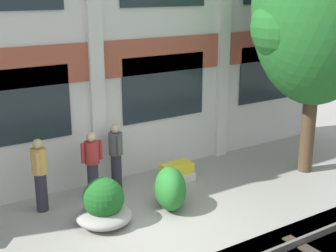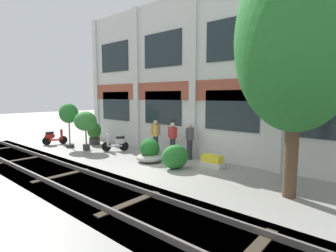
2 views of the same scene
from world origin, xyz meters
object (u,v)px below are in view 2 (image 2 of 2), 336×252
(potted_plant_low_pan, at_px, (86,122))
(potted_plant_tall_urn, at_px, (69,114))
(potted_plant_square_trough, at_px, (212,161))
(topiary_hedge, at_px, (175,157))
(broadleaf_tree, at_px, (297,43))
(scooter_near_curb, at_px, (116,143))
(resident_by_doorway, at_px, (156,136))
(potted_plant_fluted_column, at_px, (94,133))
(resident_near_plants, at_px, (190,140))
(scooter_second_parked, at_px, (54,137))
(resident_watching_tracks, at_px, (173,139))
(potted_plant_wide_bowl, at_px, (150,152))

(potted_plant_low_pan, bearing_deg, potted_plant_tall_urn, -171.58)
(potted_plant_square_trough, bearing_deg, potted_plant_tall_urn, -168.26)
(topiary_hedge, bearing_deg, broadleaf_tree, -1.32)
(scooter_near_curb, distance_m, resident_by_doorway, 2.21)
(scooter_near_curb, bearing_deg, potted_plant_low_pan, -19.19)
(potted_plant_fluted_column, xyz_separation_m, resident_near_plants, (6.48, 0.69, 0.19))
(scooter_second_parked, distance_m, resident_by_doorway, 6.62)
(scooter_second_parked, distance_m, resident_watching_tracks, 7.72)
(potted_plant_tall_urn, distance_m, topiary_hedge, 7.31)
(potted_plant_low_pan, bearing_deg, broadleaf_tree, 1.23)
(resident_by_doorway, xyz_separation_m, topiary_hedge, (2.45, -1.45, -0.42))
(potted_plant_fluted_column, height_order, scooter_near_curb, potted_plant_fluted_column)
(potted_plant_tall_urn, bearing_deg, resident_by_doorway, 22.65)
(resident_near_plants, bearing_deg, potted_plant_square_trough, -13.68)
(resident_by_doorway, relative_size, topiary_hedge, 1.49)
(resident_near_plants, bearing_deg, potted_plant_tall_urn, -158.07)
(potted_plant_wide_bowl, height_order, resident_by_doorway, resident_by_doorway)
(potted_plant_fluted_column, relative_size, topiary_hedge, 1.17)
(scooter_second_parked, height_order, resident_watching_tracks, resident_watching_tracks)
(topiary_hedge, bearing_deg, potted_plant_wide_bowl, 174.55)
(broadleaf_tree, height_order, resident_near_plants, broadleaf_tree)
(broadleaf_tree, xyz_separation_m, potted_plant_wide_bowl, (-5.84, 0.25, -3.85))
(potted_plant_wide_bowl, xyz_separation_m, scooter_second_parked, (-7.13, -0.86, 0.03))
(potted_plant_tall_urn, height_order, resident_by_doorway, potted_plant_tall_urn)
(potted_plant_fluted_column, height_order, scooter_second_parked, potted_plant_fluted_column)
(potted_plant_low_pan, distance_m, resident_by_doorway, 3.86)
(resident_near_plants, bearing_deg, potted_plant_low_pan, -155.80)
(potted_plant_square_trough, height_order, potted_plant_low_pan, potted_plant_low_pan)
(broadleaf_tree, xyz_separation_m, scooter_second_parked, (-12.97, -0.61, -3.82))
(potted_plant_fluted_column, xyz_separation_m, scooter_second_parked, (-1.70, -1.66, -0.26))
(potted_plant_low_pan, height_order, resident_by_doorway, potted_plant_low_pan)
(potted_plant_low_pan, relative_size, scooter_near_curb, 1.79)
(potted_plant_low_pan, distance_m, resident_near_plants, 5.70)
(scooter_near_curb, distance_m, topiary_hedge, 4.47)
(topiary_hedge, bearing_deg, potted_plant_low_pan, -176.89)
(potted_plant_wide_bowl, height_order, topiary_hedge, potted_plant_wide_bowl)
(broadleaf_tree, xyz_separation_m, resident_watching_tracks, (-5.54, 1.45, -3.38))
(scooter_second_parked, bearing_deg, broadleaf_tree, -65.58)
(resident_by_doorway, height_order, resident_watching_tracks, resident_by_doorway)
(potted_plant_wide_bowl, distance_m, potted_plant_low_pan, 4.43)
(broadleaf_tree, distance_m, scooter_near_curb, 9.54)
(broadleaf_tree, xyz_separation_m, topiary_hedge, (-4.28, 0.10, -3.78))
(broadleaf_tree, distance_m, scooter_second_parked, 13.53)
(broadleaf_tree, xyz_separation_m, potted_plant_fluted_column, (-11.27, 1.05, -3.56))
(potted_plant_wide_bowl, xyz_separation_m, potted_plant_square_trough, (2.52, 1.03, -0.18))
(potted_plant_tall_urn, distance_m, resident_by_doorway, 5.20)
(topiary_hedge, bearing_deg, potted_plant_square_trough, 50.68)
(broadleaf_tree, bearing_deg, scooter_second_parked, -177.32)
(topiary_hedge, bearing_deg, resident_by_doorway, 149.27)
(potted_plant_wide_bowl, distance_m, potted_plant_square_trough, 2.73)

